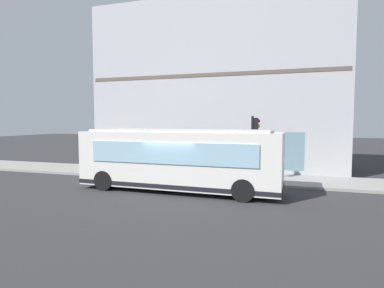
{
  "coord_description": "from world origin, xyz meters",
  "views": [
    {
      "loc": [
        -14.03,
        -5.32,
        3.45
      ],
      "look_at": [
        2.35,
        -0.15,
        2.21
      ],
      "focal_mm": 29.06,
      "sensor_mm": 36.0,
      "label": 1
    }
  ],
  "objects_px": {
    "fire_hydrant": "(246,171)",
    "pedestrian_by_light_pole": "(191,156)",
    "city_bus_nearside": "(179,160)",
    "newspaper_vending_box": "(126,162)",
    "traffic_light_near_corner": "(255,136)",
    "pedestrian_near_building_entrance": "(204,157)"
  },
  "relations": [
    {
      "from": "fire_hydrant",
      "to": "pedestrian_by_light_pole",
      "type": "bearing_deg",
      "value": 73.68
    },
    {
      "from": "city_bus_nearside",
      "to": "fire_hydrant",
      "type": "distance_m",
      "value": 5.09
    },
    {
      "from": "pedestrian_by_light_pole",
      "to": "newspaper_vending_box",
      "type": "relative_size",
      "value": 1.9
    },
    {
      "from": "traffic_light_near_corner",
      "to": "pedestrian_by_light_pole",
      "type": "relative_size",
      "value": 2.11
    },
    {
      "from": "pedestrian_by_light_pole",
      "to": "newspaper_vending_box",
      "type": "distance_m",
      "value": 4.81
    },
    {
      "from": "newspaper_vending_box",
      "to": "pedestrian_by_light_pole",
      "type": "bearing_deg",
      "value": -87.15
    },
    {
      "from": "city_bus_nearside",
      "to": "newspaper_vending_box",
      "type": "height_order",
      "value": "city_bus_nearside"
    },
    {
      "from": "city_bus_nearside",
      "to": "traffic_light_near_corner",
      "type": "relative_size",
      "value": 2.8
    },
    {
      "from": "traffic_light_near_corner",
      "to": "newspaper_vending_box",
      "type": "xyz_separation_m",
      "value": [
        2.15,
        9.25,
        -2.06
      ]
    },
    {
      "from": "fire_hydrant",
      "to": "pedestrian_near_building_entrance",
      "type": "bearing_deg",
      "value": 68.42
    },
    {
      "from": "pedestrian_near_building_entrance",
      "to": "fire_hydrant",
      "type": "bearing_deg",
      "value": -111.58
    },
    {
      "from": "city_bus_nearside",
      "to": "fire_hydrant",
      "type": "relative_size",
      "value": 13.64
    },
    {
      "from": "traffic_light_near_corner",
      "to": "newspaper_vending_box",
      "type": "distance_m",
      "value": 9.71
    },
    {
      "from": "city_bus_nearside",
      "to": "pedestrian_near_building_entrance",
      "type": "distance_m",
      "value": 5.29
    },
    {
      "from": "fire_hydrant",
      "to": "pedestrian_by_light_pole",
      "type": "height_order",
      "value": "pedestrian_by_light_pole"
    },
    {
      "from": "pedestrian_near_building_entrance",
      "to": "newspaper_vending_box",
      "type": "height_order",
      "value": "pedestrian_near_building_entrance"
    },
    {
      "from": "traffic_light_near_corner",
      "to": "fire_hydrant",
      "type": "distance_m",
      "value": 2.56
    },
    {
      "from": "fire_hydrant",
      "to": "newspaper_vending_box",
      "type": "distance_m",
      "value": 8.69
    },
    {
      "from": "fire_hydrant",
      "to": "pedestrian_by_light_pole",
      "type": "relative_size",
      "value": 0.43
    },
    {
      "from": "pedestrian_by_light_pole",
      "to": "pedestrian_near_building_entrance",
      "type": "relative_size",
      "value": 1.0
    },
    {
      "from": "city_bus_nearside",
      "to": "pedestrian_by_light_pole",
      "type": "distance_m",
      "value": 5.36
    },
    {
      "from": "city_bus_nearside",
      "to": "pedestrian_by_light_pole",
      "type": "xyz_separation_m",
      "value": [
        5.24,
        1.05,
        -0.42
      ]
    }
  ]
}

